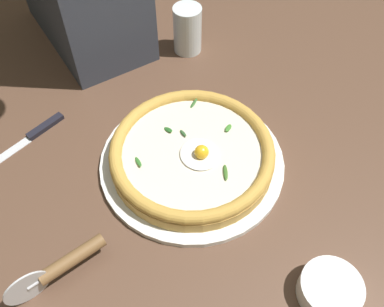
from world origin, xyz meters
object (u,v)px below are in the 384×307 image
object	(u,v)px
drinking_glass	(187,33)
pizza_cutter	(62,265)
table_knife	(28,139)
side_bowl	(330,290)
pizza	(192,153)

from	to	relation	value
drinking_glass	pizza_cutter	bearing A→B (deg)	-47.81
table_knife	drinking_glass	size ratio (longest dim) A/B	2.10
pizza_cutter	drinking_glass	size ratio (longest dim) A/B	1.48
side_bowl	table_knife	distance (m)	0.62
side_bowl	pizza	bearing A→B (deg)	-169.44
pizza_cutter	drinking_glass	xyz separation A→B (m)	(-0.40, 0.44, 0.01)
side_bowl	table_knife	world-z (taller)	side_bowl
drinking_glass	side_bowl	bearing A→B (deg)	-8.95
pizza	drinking_glass	distance (m)	0.34
side_bowl	table_knife	size ratio (longest dim) A/B	0.41
pizza	side_bowl	xyz separation A→B (m)	(0.32, 0.06, -0.01)
side_bowl	drinking_glass	size ratio (longest dim) A/B	0.85
pizza	table_knife	size ratio (longest dim) A/B	1.30
side_bowl	pizza_cutter	distance (m)	0.41
table_knife	pizza_cutter	bearing A→B (deg)	-4.46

